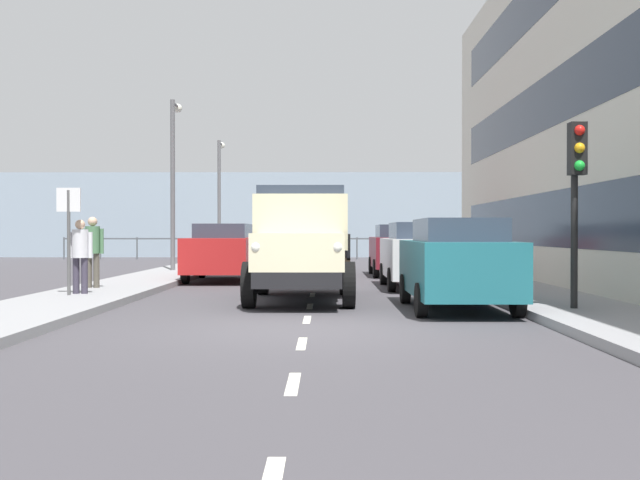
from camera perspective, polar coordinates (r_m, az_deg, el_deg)
The scene contains 17 objects.
ground_plane at distance 22.04m, azimuth -0.37°, elevation -3.23°, with size 80.00×80.00×0.00m, color #423F44.
sidewalk_left at distance 22.50m, azimuth 12.10°, elevation -2.98°, with size 2.23×39.30×0.15m, color gray.
sidewalk_right at distance 22.63m, azimuth -12.76°, elevation -2.96°, with size 2.23×39.30×0.15m, color gray.
road_centreline_markings at distance 21.55m, azimuth -0.39°, elevation -3.31°, with size 0.12×35.22×0.01m.
sea_horizon at distance 44.66m, azimuth 0.06°, elevation 1.91°, with size 80.00×0.80×5.00m, color #8C9EAD.
seawall_railing at distance 41.05m, azimuth 0.02°, elevation -0.18°, with size 28.08×0.08×1.20m.
truck_vintage_cream at distance 15.89m, azimuth -1.44°, elevation -0.46°, with size 2.17×5.64×2.43m.
car_teal_kerbside_near at distance 14.48m, azimuth 10.28°, elevation -1.69°, with size 1.84×4.20×1.72m.
car_white_kerbside_1 at distance 19.97m, azimuth 7.56°, elevation -1.06°, with size 1.89×4.21×1.72m.
car_maroon_kerbside_2 at distance 25.57m, azimuth 6.00°, elevation -0.70°, with size 1.91×3.91×1.72m.
car_red_oppositeside_0 at distance 22.98m, azimuth -7.30°, elevation -0.84°, with size 1.95×4.61×1.72m.
pedestrian_by_lamp at distance 16.98m, azimuth -17.65°, elevation -0.75°, with size 0.53×0.34×1.59m.
pedestrian_in_dark_coat at distance 18.71m, azimuth -16.79°, elevation -0.44°, with size 0.53×0.34×1.68m.
traffic_light_near at distance 13.74m, azimuth 18.79°, elevation 4.75°, with size 0.28×0.41×3.20m.
lamp_post_promenade at distance 27.08m, azimuth -10.99°, elevation 5.37°, with size 0.32×1.14×5.95m.
lamp_post_far at distance 36.75m, azimuth -7.58°, elevation 3.94°, with size 0.32×1.14×5.74m.
street_sign at distance 16.65m, azimuth -18.44°, elevation 1.30°, with size 0.50×0.07×2.25m.
Camera 1 is at (-0.32, 11.35, 1.47)m, focal length 42.39 mm.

